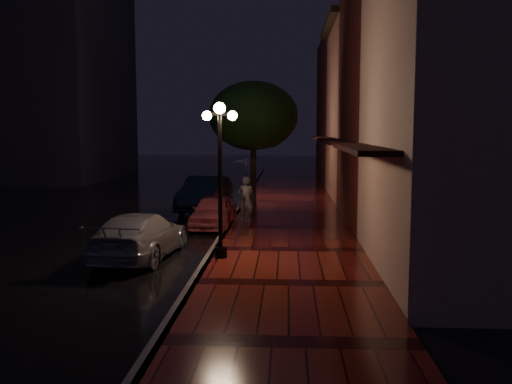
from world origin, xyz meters
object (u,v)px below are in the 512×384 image
at_px(navy_car, 206,193).
at_px(woman_with_umbrella, 246,180).
at_px(street_tree, 253,118).
at_px(streetlamp_far, 252,151).
at_px(streetlamp_near, 220,170).
at_px(pink_car, 214,211).
at_px(parking_meter, 244,209).
at_px(silver_car, 140,235).

bearing_deg(navy_car, woman_with_umbrella, -55.30).
bearing_deg(street_tree, streetlamp_far, 94.91).
relative_size(streetlamp_near, woman_with_umbrella, 1.75).
distance_m(street_tree, pink_car, 6.47).
relative_size(streetlamp_far, navy_car, 0.90).
bearing_deg(streetlamp_near, streetlamp_far, 90.00).
relative_size(streetlamp_near, pink_car, 1.19).
bearing_deg(street_tree, navy_car, -161.81).
distance_m(streetlamp_far, navy_car, 4.56).
bearing_deg(parking_meter, streetlamp_near, -86.40).
height_order(streetlamp_far, silver_car, streetlamp_far).
xyz_separation_m(streetlamp_far, parking_meter, (0.30, -9.25, -1.74)).
bearing_deg(pink_car, woman_with_umbrella, 27.51).
height_order(pink_car, woman_with_umbrella, woman_with_umbrella).
bearing_deg(navy_car, silver_car, -86.88).
relative_size(street_tree, parking_meter, 4.98).
xyz_separation_m(streetlamp_near, navy_car, (-1.91, 10.28, -1.81)).
distance_m(streetlamp_far, parking_meter, 9.42).
relative_size(woman_with_umbrella, parking_meter, 2.11).
bearing_deg(navy_car, parking_meter, -62.18).
relative_size(pink_car, silver_car, 0.79).
xyz_separation_m(street_tree, parking_meter, (0.04, -6.25, -3.39)).
xyz_separation_m(pink_car, navy_car, (-0.96, 4.51, 0.17)).
bearing_deg(streetlamp_far, silver_car, -100.06).
distance_m(navy_car, silver_car, 9.83).
relative_size(streetlamp_far, parking_meter, 3.70).
relative_size(navy_car, woman_with_umbrella, 1.95).
distance_m(streetlamp_near, navy_car, 10.61).
distance_m(streetlamp_far, silver_car, 13.89).
xyz_separation_m(streetlamp_near, woman_with_umbrella, (0.25, 6.32, -0.82)).
relative_size(silver_car, parking_meter, 3.94).
bearing_deg(pink_car, streetlamp_near, -77.94).
bearing_deg(parking_meter, pink_car, 148.06).
xyz_separation_m(navy_car, woman_with_umbrella, (2.17, -3.95, 0.99)).
bearing_deg(woman_with_umbrella, silver_car, 74.51).
xyz_separation_m(silver_car, woman_with_umbrella, (2.66, 5.87, 1.11)).
distance_m(navy_car, woman_with_umbrella, 4.61).
bearing_deg(streetlamp_far, street_tree, -85.09).
height_order(streetlamp_far, street_tree, street_tree).
height_order(streetlamp_near, street_tree, street_tree).
relative_size(silver_car, woman_with_umbrella, 1.87).
distance_m(silver_car, parking_meter, 5.08).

